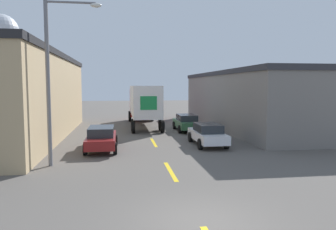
{
  "coord_description": "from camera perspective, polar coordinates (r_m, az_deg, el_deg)",
  "views": [
    {
      "loc": [
        -2.28,
        -9.06,
        4.0
      ],
      "look_at": [
        0.77,
        12.0,
        2.1
      ],
      "focal_mm": 35.0,
      "sensor_mm": 36.0,
      "label": 1
    }
  ],
  "objects": [
    {
      "name": "street_lamp",
      "position": [
        17.13,
        -19.16,
        7.38
      ],
      "size": [
        2.76,
        0.32,
        8.2
      ],
      "color": "slate",
      "rests_on": "ground_plane"
    },
    {
      "name": "warehouse_right",
      "position": [
        33.13,
        14.57,
        2.67
      ],
      "size": [
        8.21,
        23.63,
        5.37
      ],
      "color": "slate",
      "rests_on": "ground_plane"
    },
    {
      "name": "semi_truck",
      "position": [
        32.93,
        -4.3,
        2.32
      ],
      "size": [
        2.78,
        12.27,
        4.01
      ],
      "rotation": [
        0.0,
        0.0,
        0.0
      ],
      "color": "#B21919",
      "rests_on": "ground_plane"
    },
    {
      "name": "water_tower",
      "position": [
        68.39,
        -26.98,
        12.76
      ],
      "size": [
        6.0,
        6.0,
        16.97
      ],
      "color": "#47474C",
      "rests_on": "ground_plane"
    },
    {
      "name": "parked_car_right_mid",
      "position": [
        22.25,
        6.89,
        -3.27
      ],
      "size": [
        1.94,
        4.73,
        1.47
      ],
      "color": "silver",
      "rests_on": "ground_plane"
    },
    {
      "name": "parked_car_left_far",
      "position": [
        20.87,
        -11.5,
        -3.89
      ],
      "size": [
        1.94,
        4.73,
        1.47
      ],
      "color": "maroon",
      "rests_on": "ground_plane"
    },
    {
      "name": "parked_car_right_far",
      "position": [
        29.13,
        3.23,
        -1.26
      ],
      "size": [
        1.94,
        4.73,
        1.47
      ],
      "color": "#2D5B38",
      "rests_on": "ground_plane"
    },
    {
      "name": "road_centerline",
      "position": [
        15.6,
        0.44,
        -9.75
      ],
      "size": [
        0.2,
        19.3,
        0.01
      ],
      "color": "gold",
      "rests_on": "ground_plane"
    },
    {
      "name": "ground_plane",
      "position": [
        10.17,
        5.68,
        -18.11
      ],
      "size": [
        160.0,
        160.0,
        0.0
      ],
      "primitive_type": "plane",
      "color": "#56514C"
    }
  ]
}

